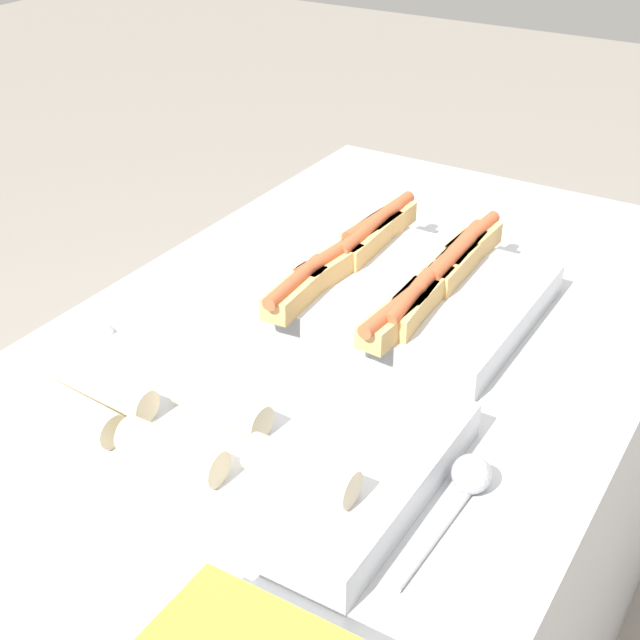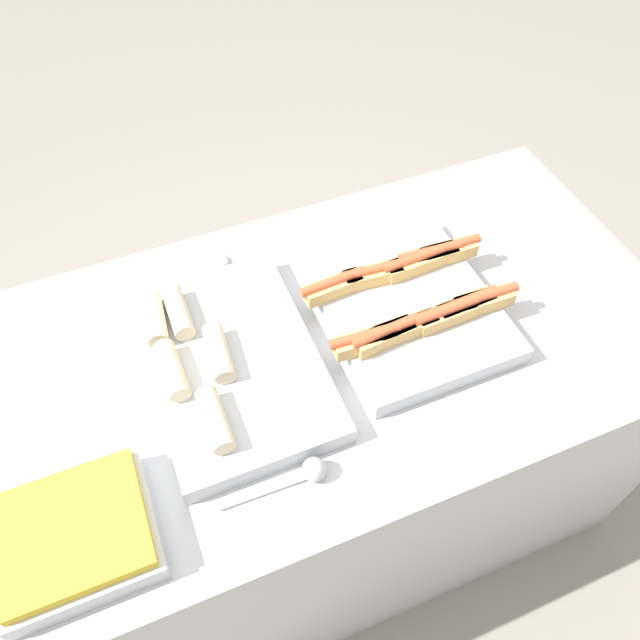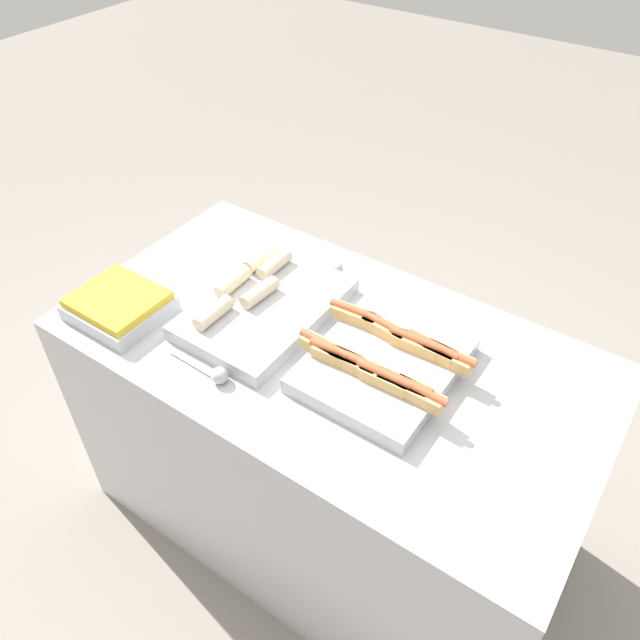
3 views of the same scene
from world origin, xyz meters
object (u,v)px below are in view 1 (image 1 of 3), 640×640
tray_hotdogs (391,283)px  tray_wraps (230,426)px  serving_spoon_near (467,482)px  serving_spoon_far (98,346)px

tray_hotdogs → tray_wraps: tray_hotdogs is taller
tray_hotdogs → serving_spoon_near: 0.46m
tray_wraps → serving_spoon_far: size_ratio=2.56×
tray_wraps → serving_spoon_far: bearing=77.5°
serving_spoon_near → serving_spoon_far: size_ratio=1.05×
tray_wraps → serving_spoon_near: 0.30m
serving_spoon_far → tray_hotdogs: bearing=-38.6°
tray_hotdogs → serving_spoon_far: tray_hotdogs is taller
tray_wraps → serving_spoon_far: tray_wraps is taller
serving_spoon_near → serving_spoon_far: (-0.00, 0.58, 0.00)m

